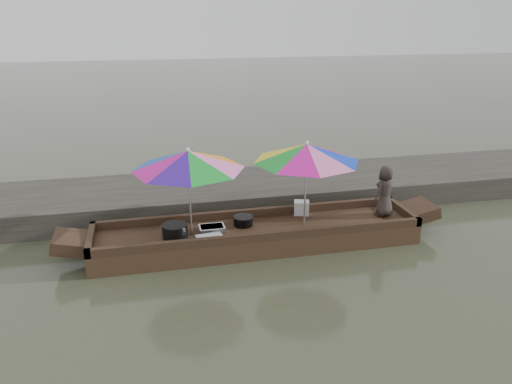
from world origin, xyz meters
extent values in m
plane|color=#3E472F|center=(0.00, 0.00, 0.00)|extent=(80.00, 80.00, 0.00)
cube|color=#2D2B26|center=(0.00, 2.20, 0.25)|extent=(22.00, 2.20, 0.50)
cube|color=black|center=(0.00, 0.00, 0.17)|extent=(5.82, 1.20, 0.35)
cylinder|color=black|center=(-1.46, -0.07, 0.46)|extent=(0.44, 0.44, 0.23)
cube|color=silver|center=(-0.81, 0.05, 0.39)|extent=(0.45, 0.31, 0.09)
cube|color=silver|center=(-0.90, -0.31, 0.38)|extent=(0.50, 0.38, 0.06)
cylinder|color=black|center=(-0.22, 0.17, 0.43)|extent=(0.34, 0.34, 0.16)
cube|color=silver|center=(0.97, 0.45, 0.48)|extent=(0.33, 0.29, 0.26)
imported|color=#332B27|center=(2.48, 0.06, 0.84)|extent=(0.58, 0.51, 0.99)
camera|label=1|loc=(-1.85, -7.99, 3.98)|focal=35.00mm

